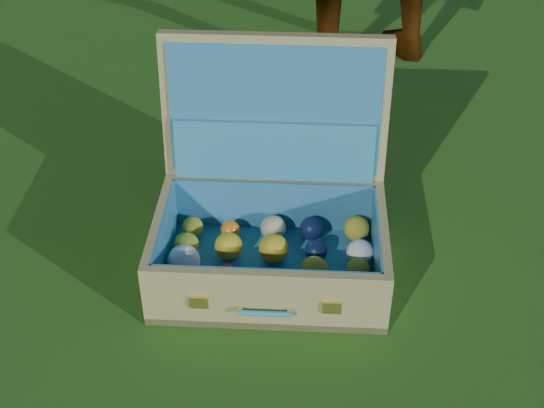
{
  "coord_description": "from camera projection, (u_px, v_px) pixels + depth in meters",
  "views": [
    {
      "loc": [
        0.23,
        -1.39,
        1.21
      ],
      "look_at": [
        0.13,
        0.01,
        0.16
      ],
      "focal_mm": 50.0,
      "sensor_mm": 36.0,
      "label": 1
    }
  ],
  "objects": [
    {
      "name": "ground",
      "position": [
        219.0,
        256.0,
        1.85
      ],
      "size": [
        60.0,
        60.0,
        0.0
      ],
      "primitive_type": "plane",
      "color": "#215114",
      "rests_on": "ground"
    },
    {
      "name": "suitcase",
      "position": [
        271.0,
        210.0,
        1.76
      ],
      "size": [
        0.53,
        0.45,
        0.51
      ],
      "rotation": [
        0.0,
        0.0,
        0.01
      ],
      "color": "tan",
      "rests_on": "ground"
    }
  ]
}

